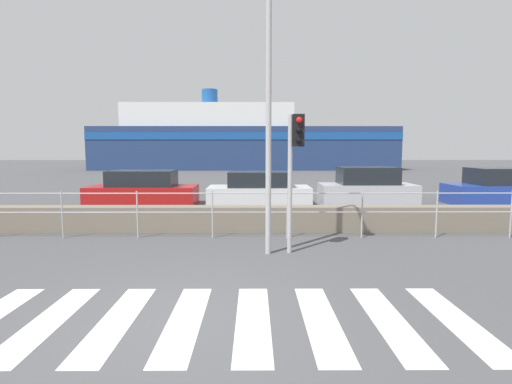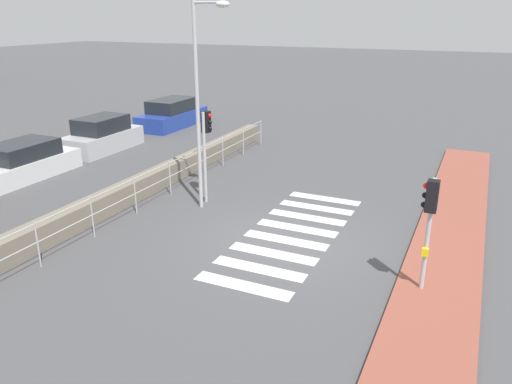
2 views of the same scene
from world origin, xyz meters
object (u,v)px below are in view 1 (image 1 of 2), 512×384
streetlamp (269,67)px  parked_car_white (259,191)px  parked_car_red (143,190)px  ferry_boat (238,142)px  parked_car_blue (505,189)px  parked_car_silver (367,189)px  traffic_light_far (295,152)px

streetlamp → parked_car_white: 8.61m
parked_car_white → parked_car_red: bearing=180.0°
parked_car_red → parked_car_white: 4.75m
ferry_boat → parked_car_blue: size_ratio=7.39×
streetlamp → parked_car_silver: 9.60m
streetlamp → ferry_boat: bearing=93.2°
streetlamp → parked_car_blue: streetlamp is taller
streetlamp → parked_car_silver: (4.32, 7.93, -3.26)m
traffic_light_far → streetlamp: size_ratio=0.47×
traffic_light_far → parked_car_red: (-5.42, 7.64, -1.60)m
ferry_boat → parked_car_silver: size_ratio=8.80×
streetlamp → parked_car_white: bearing=90.7°
parked_car_white → streetlamp: bearing=-89.3°
parked_car_blue → ferry_boat: bearing=111.8°
traffic_light_far → parked_car_blue: (9.41, 7.64, -1.56)m
streetlamp → parked_car_red: 9.87m
traffic_light_far → parked_car_blue: 12.22m
parked_car_white → parked_car_silver: bearing=0.0°
traffic_light_far → streetlamp: 1.84m
parked_car_red → traffic_light_far: bearing=-54.6°
parked_car_blue → parked_car_red: bearing=180.0°
traffic_light_far → parked_car_red: traffic_light_far is taller
parked_car_silver → parked_car_blue: bearing=-0.0°
ferry_boat → parked_car_blue: ferry_boat is taller
parked_car_white → parked_car_blue: 10.08m
traffic_light_far → parked_car_white: 7.84m
ferry_boat → parked_car_red: size_ratio=7.72×
traffic_light_far → streetlamp: streetlamp is taller
parked_car_blue → parked_car_silver: bearing=180.0°
parked_car_silver → parked_car_blue: parked_car_silver is taller
parked_car_white → parked_car_silver: size_ratio=1.09×
streetlamp → parked_car_red: (-4.85, 7.93, -3.32)m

